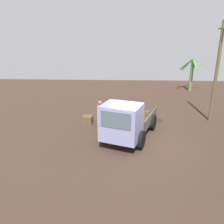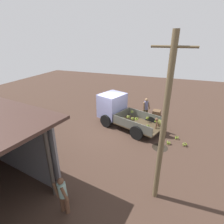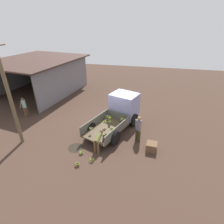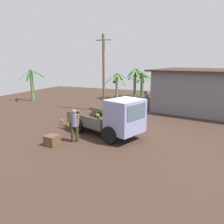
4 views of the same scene
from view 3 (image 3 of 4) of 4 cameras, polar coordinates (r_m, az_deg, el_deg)
ground at (r=12.89m, az=-0.28°, el=-3.03°), size 36.00×36.00×0.00m
mud_patch_0 at (r=10.59m, az=-11.74°, el=-11.37°), size 0.89×0.89×0.01m
cargo_truck at (r=12.15m, az=3.06°, el=0.83°), size 4.81×3.19×2.12m
warehouse_shed at (r=19.46m, az=-22.38°, el=13.40°), size 9.63×8.53×3.32m
utility_pole at (r=10.81m, az=-30.57°, el=4.74°), size 1.25×0.19×5.98m
person_foreground_visitor at (r=10.52m, az=8.63°, el=-5.14°), size 0.55×0.47×1.68m
person_worker_loading at (r=9.84m, az=-4.50°, el=-9.13°), size 0.79×0.55×1.15m
person_bystander_near_shed at (r=14.75m, az=-26.75°, el=1.75°), size 0.64×0.35×1.56m
banana_bunch_on_ground_0 at (r=9.40m, az=-11.26°, el=-16.24°), size 0.27×0.29×0.22m
banana_bunch_on_ground_1 at (r=10.05m, az=-9.97°, el=-12.86°), size 0.24×0.25×0.21m
banana_bunch_on_ground_2 at (r=9.51m, az=-6.63°, el=-15.23°), size 0.24×0.24×0.22m
wooden_crate_0 at (r=10.31m, az=12.78°, el=-11.01°), size 0.63×0.63×0.49m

